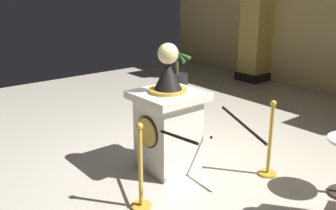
# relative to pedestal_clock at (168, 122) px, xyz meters

# --- Properties ---
(ground_plane) EXTENTS (11.93, 11.93, 0.00)m
(ground_plane) POSITION_rel_pedestal_clock_xyz_m (0.08, 0.29, -0.68)
(ground_plane) COLOR beige
(pedestal_clock) EXTENTS (0.84, 0.84, 1.73)m
(pedestal_clock) POSITION_rel_pedestal_clock_xyz_m (0.00, 0.00, 0.00)
(pedestal_clock) COLOR silver
(pedestal_clock) RESTS_ON ground_plane
(stanchion_near) EXTENTS (0.24, 0.24, 1.03)m
(stanchion_near) POSITION_rel_pedestal_clock_xyz_m (0.58, -0.86, -0.32)
(stanchion_near) COLOR gold
(stanchion_near) RESTS_ON ground_plane
(stanchion_far) EXTENTS (0.24, 0.24, 1.04)m
(stanchion_far) POSITION_rel_pedestal_clock_xyz_m (1.00, 0.91, -0.31)
(stanchion_far) COLOR gold
(stanchion_far) RESTS_ON ground_plane
(velvet_rope) EXTENTS (1.11, 1.13, 0.22)m
(velvet_rope) POSITION_rel_pedestal_clock_xyz_m (0.79, 0.03, 0.11)
(velvet_rope) COLOR black
(column_left) EXTENTS (0.73, 0.73, 3.47)m
(column_left) POSITION_rel_pedestal_clock_xyz_m (-2.56, 4.98, 1.05)
(column_left) COLOR black
(column_left) RESTS_ON ground_plane
(potted_palm_left) EXTENTS (0.64, 0.67, 1.02)m
(potted_palm_left) POSITION_rel_pedestal_clock_xyz_m (-2.95, 2.65, -0.38)
(potted_palm_left) COLOR black
(potted_palm_left) RESTS_ON ground_plane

